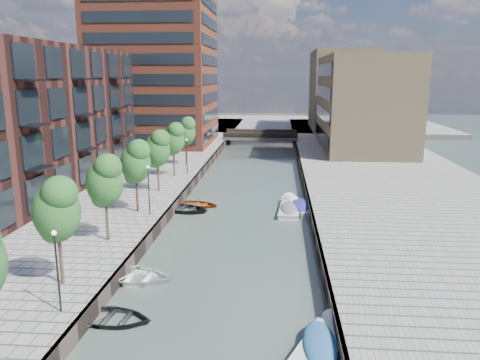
# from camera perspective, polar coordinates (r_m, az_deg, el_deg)

# --- Properties ---
(water) EXTENTS (300.00, 300.00, 0.00)m
(water) POSITION_cam_1_polar(r_m,az_deg,el_deg) (53.46, 1.19, -0.48)
(water) COLOR #38473F
(water) RESTS_ON ground
(quay_right) EXTENTS (20.00, 140.00, 1.00)m
(quay_right) POSITION_cam_1_polar(r_m,az_deg,el_deg) (54.78, 18.14, -0.26)
(quay_right) COLOR gray
(quay_right) RESTS_ON ground
(quay_wall_left) EXTENTS (0.25, 140.00, 1.00)m
(quay_wall_left) POSITION_cam_1_polar(r_m,az_deg,el_deg) (54.05, -5.27, 0.16)
(quay_wall_left) COLOR #332823
(quay_wall_left) RESTS_ON ground
(quay_wall_right) EXTENTS (0.25, 140.00, 1.00)m
(quay_wall_right) POSITION_cam_1_polar(r_m,az_deg,el_deg) (53.33, 7.75, -0.08)
(quay_wall_right) COLOR #332823
(quay_wall_right) RESTS_ON ground
(far_closure) EXTENTS (80.00, 40.00, 1.00)m
(far_closure) POSITION_cam_1_polar(r_m,az_deg,el_deg) (112.60, 3.10, 6.74)
(far_closure) COLOR gray
(far_closure) RESTS_ON ground
(apartment_block) EXTENTS (8.00, 38.00, 14.00)m
(apartment_block) POSITION_cam_1_polar(r_m,az_deg,el_deg) (48.11, -24.27, 6.59)
(apartment_block) COLOR black
(apartment_block) RESTS_ON quay_left
(tower) EXTENTS (18.00, 18.00, 30.00)m
(tower) POSITION_cam_1_polar(r_m,az_deg,el_deg) (79.64, -10.33, 15.26)
(tower) COLOR brown
(tower) RESTS_ON quay_left
(tan_block_near) EXTENTS (12.00, 25.00, 14.00)m
(tan_block_near) POSITION_cam_1_polar(r_m,az_deg,el_deg) (75.17, 14.73, 9.11)
(tan_block_near) COLOR #9B885F
(tan_block_near) RESTS_ON quay_right
(tan_block_far) EXTENTS (12.00, 20.00, 16.00)m
(tan_block_far) POSITION_cam_1_polar(r_m,az_deg,el_deg) (100.82, 12.24, 10.62)
(tan_block_far) COLOR #9B885F
(tan_block_far) RESTS_ON quay_right
(bridge) EXTENTS (13.00, 6.00, 1.30)m
(bridge) POSITION_cam_1_polar(r_m,az_deg,el_deg) (84.70, 2.54, 5.38)
(bridge) COLOR gray
(bridge) RESTS_ON ground
(tree_1) EXTENTS (2.50, 2.50, 5.95)m
(tree_1) POSITION_cam_1_polar(r_m,az_deg,el_deg) (26.66, -21.48, -3.20)
(tree_1) COLOR #382619
(tree_1) RESTS_ON quay_left
(tree_2) EXTENTS (2.50, 2.50, 5.95)m
(tree_2) POSITION_cam_1_polar(r_m,az_deg,el_deg) (32.88, -16.20, 0.09)
(tree_2) COLOR #382619
(tree_2) RESTS_ON quay_left
(tree_3) EXTENTS (2.50, 2.50, 5.95)m
(tree_3) POSITION_cam_1_polar(r_m,az_deg,el_deg) (39.36, -12.62, 2.31)
(tree_3) COLOR #382619
(tree_3) RESTS_ON quay_left
(tree_4) EXTENTS (2.50, 2.50, 5.95)m
(tree_4) POSITION_cam_1_polar(r_m,az_deg,el_deg) (45.99, -10.06, 3.90)
(tree_4) COLOR #382619
(tree_4) RESTS_ON quay_left
(tree_5) EXTENTS (2.50, 2.50, 5.95)m
(tree_5) POSITION_cam_1_polar(r_m,az_deg,el_deg) (52.72, -8.15, 5.07)
(tree_5) COLOR #382619
(tree_5) RESTS_ON quay_left
(tree_6) EXTENTS (2.50, 2.50, 5.95)m
(tree_6) POSITION_cam_1_polar(r_m,az_deg,el_deg) (59.51, -6.66, 5.98)
(tree_6) COLOR #382619
(tree_6) RESTS_ON quay_left
(lamp_0) EXTENTS (0.24, 0.24, 4.12)m
(lamp_0) POSITION_cam_1_polar(r_m,az_deg,el_deg) (24.11, -21.45, -9.36)
(lamp_0) COLOR black
(lamp_0) RESTS_ON quay_left
(lamp_1) EXTENTS (0.24, 0.24, 4.12)m
(lamp_1) POSITION_cam_1_polar(r_m,az_deg,el_deg) (38.41, -11.08, -0.61)
(lamp_1) COLOR black
(lamp_1) RESTS_ON quay_left
(lamp_2) EXTENTS (0.24, 0.24, 4.12)m
(lamp_2) POSITION_cam_1_polar(r_m,az_deg,el_deg) (53.68, -6.50, 3.32)
(lamp_2) COLOR black
(lamp_2) RESTS_ON quay_left
(sloop_0) EXTENTS (4.52, 3.44, 0.88)m
(sloop_0) POSITION_cam_1_polar(r_m,az_deg,el_deg) (25.57, -15.35, -16.30)
(sloop_0) COLOR black
(sloop_0) RESTS_ON ground
(sloop_2) EXTENTS (4.64, 3.79, 0.84)m
(sloop_2) POSITION_cam_1_polar(r_m,az_deg,el_deg) (44.65, -5.20, -3.20)
(sloop_2) COLOR #90370F
(sloop_2) RESTS_ON ground
(sloop_3) EXTENTS (5.16, 3.82, 1.03)m
(sloop_3) POSITION_cam_1_polar(r_m,az_deg,el_deg) (29.68, -12.80, -11.91)
(sloop_3) COLOR white
(sloop_3) RESTS_ON ground
(sloop_4) EXTENTS (5.77, 4.83, 1.03)m
(sloop_4) POSITION_cam_1_polar(r_m,az_deg,el_deg) (43.15, -6.96, -3.81)
(sloop_4) COLOR black
(sloop_4) RESTS_ON ground
(motorboat_0) EXTENTS (3.44, 5.18, 1.64)m
(motorboat_0) POSITION_cam_1_polar(r_m,az_deg,el_deg) (22.94, 10.06, -19.08)
(motorboat_0) COLOR silver
(motorboat_0) RESTS_ON ground
(motorboat_3) EXTENTS (3.66, 5.65, 1.78)m
(motorboat_3) POSITION_cam_1_polar(r_m,az_deg,el_deg) (43.94, 7.09, -3.22)
(motorboat_3) COLOR #B3B2B1
(motorboat_3) RESTS_ON ground
(motorboat_4) EXTENTS (2.17, 5.27, 1.72)m
(motorboat_4) POSITION_cam_1_polar(r_m,az_deg,el_deg) (42.98, 6.10, -3.57)
(motorboat_4) COLOR silver
(motorboat_4) RESTS_ON ground
(car) EXTENTS (1.90, 4.32, 1.45)m
(car) POSITION_cam_1_polar(r_m,az_deg,el_deg) (73.06, 11.25, 4.23)
(car) COLOR #949598
(car) RESTS_ON quay_right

